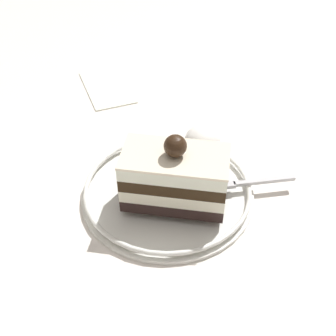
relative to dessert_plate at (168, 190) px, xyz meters
The scene contains 6 objects.
ground_plane 0.02m from the dessert_plate, behind, with size 2.40×2.40×0.00m, color silver.
dessert_plate is the anchor object (origin of this frame).
cake_slice 0.05m from the dessert_plate, behind, with size 0.12×0.14×0.09m.
whipped_cream_dollop 0.09m from the dessert_plate, 56.87° to the right, with size 0.05×0.05×0.04m, color white.
fork 0.10m from the dessert_plate, 110.51° to the right, with size 0.04×0.12×0.00m.
folded_napkin 0.28m from the dessert_plate, ahead, with size 0.13×0.07×0.00m, color white.
Camera 1 is at (-0.34, 0.14, 0.39)m, focal length 45.70 mm.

